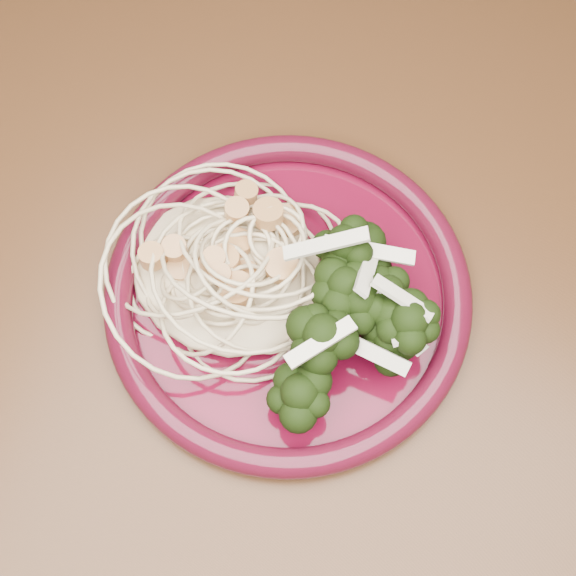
# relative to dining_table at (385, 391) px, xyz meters

# --- Properties ---
(dining_table) EXTENTS (1.20, 0.80, 0.75)m
(dining_table) POSITION_rel_dining_table_xyz_m (0.00, 0.00, 0.00)
(dining_table) COLOR #472814
(dining_table) RESTS_ON ground
(dinner_plate) EXTENTS (0.27, 0.27, 0.02)m
(dinner_plate) POSITION_rel_dining_table_xyz_m (-0.09, 0.00, 0.11)
(dinner_plate) COLOR #490618
(dinner_plate) RESTS_ON dining_table
(spaghetti_pile) EXTENTS (0.15, 0.13, 0.03)m
(spaghetti_pile) POSITION_rel_dining_table_xyz_m (-0.13, 0.00, 0.12)
(spaghetti_pile) COLOR #CCBA8F
(spaghetti_pile) RESTS_ON dinner_plate
(scallop_cluster) EXTENTS (0.12, 0.12, 0.04)m
(scallop_cluster) POSITION_rel_dining_table_xyz_m (-0.13, 0.00, 0.15)
(scallop_cluster) COLOR tan
(scallop_cluster) RESTS_ON spaghetti_pile
(broccoli_pile) EXTENTS (0.11, 0.16, 0.05)m
(broccoli_pile) POSITION_rel_dining_table_xyz_m (-0.03, 0.01, 0.13)
(broccoli_pile) COLOR black
(broccoli_pile) RESTS_ON dinner_plate
(onion_garnish) EXTENTS (0.07, 0.10, 0.05)m
(onion_garnish) POSITION_rel_dining_table_xyz_m (-0.03, 0.01, 0.16)
(onion_garnish) COLOR beige
(onion_garnish) RESTS_ON broccoli_pile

